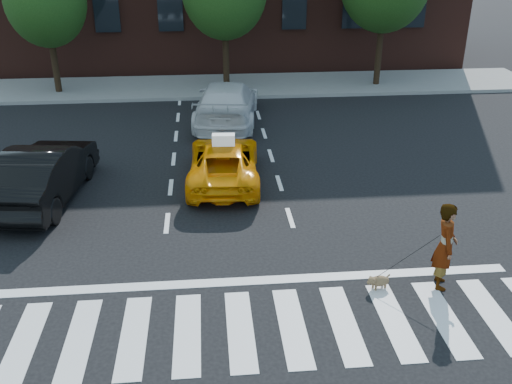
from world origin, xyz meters
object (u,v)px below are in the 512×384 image
dog (378,281)px  black_sedan (43,173)px  taxi (224,162)px  white_suv (227,103)px  woman (445,246)px

dog → black_sedan: bearing=129.0°
taxi → black_sedan: 5.05m
white_suv → dog: white_suv is taller
black_sedan → dog: bearing=154.6°
taxi → dog: 6.58m
black_sedan → white_suv: white_suv is taller
white_suv → dog: 11.59m
black_sedan → dog: 9.46m
white_suv → woman: (4.02, -11.25, 0.17)m
woman → dog: woman is taller
taxi → dog: size_ratio=7.82×
woman → dog: bearing=105.6°
black_sedan → white_suv: size_ratio=0.88×
black_sedan → woman: woman is taller
white_suv → dog: bearing=110.7°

